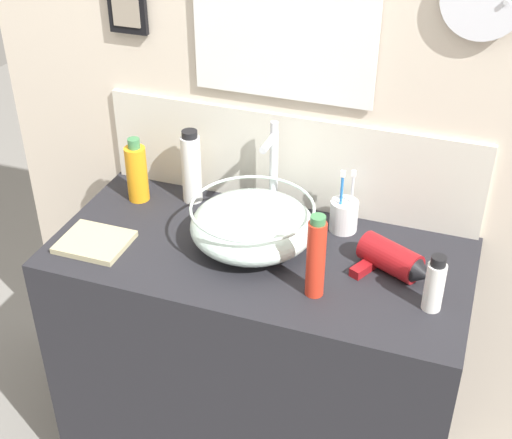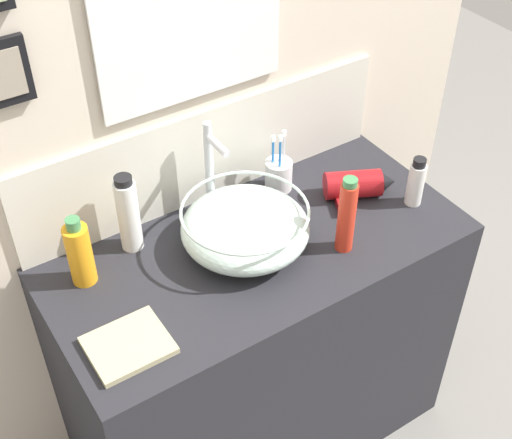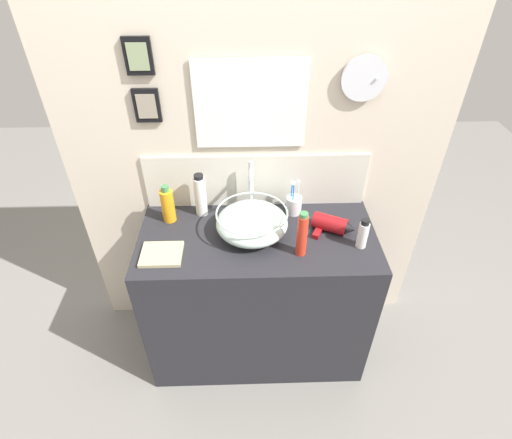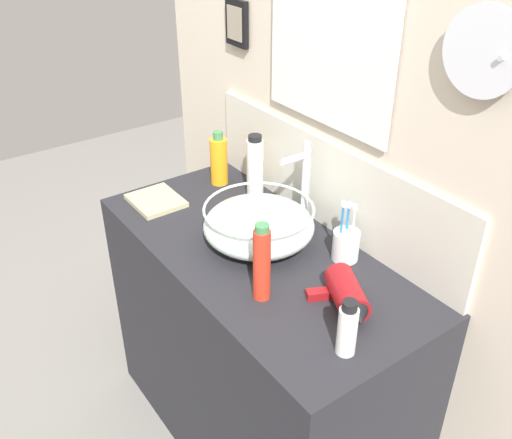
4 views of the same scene
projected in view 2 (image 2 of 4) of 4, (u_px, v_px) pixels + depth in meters
The scene contains 12 objects.
ground_plane at pixel (258, 427), 2.41m from camera, with size 6.00×6.00×0.00m, color gray.
vanity_counter at pixel (258, 349), 2.14m from camera, with size 1.12×0.53×0.84m, color #232328.
back_panel at pixel (196, 84), 1.83m from camera, with size 1.83×0.10×2.36m.
glass_bowl_sink at pixel (245, 227), 1.82m from camera, with size 0.33×0.33×0.12m.
faucet at pixel (211, 165), 1.87m from camera, with size 0.02×0.11×0.29m.
hair_drier at pixel (358, 185), 2.00m from camera, with size 0.22×0.15×0.08m.
toothbrush_cup at pixel (279, 174), 2.02m from camera, with size 0.08×0.08×0.19m.
shampoo_bottle at pixel (128, 214), 1.80m from camera, with size 0.06×0.06×0.23m.
soap_dispenser at pixel (347, 216), 1.79m from camera, with size 0.05×0.05×0.22m.
spray_bottle at pixel (80, 253), 1.72m from camera, with size 0.06×0.06×0.20m.
lotion_bottle at pixel (416, 182), 1.96m from camera, with size 0.05×0.05×0.15m.
hand_towel at pixel (128, 345), 1.61m from camera, with size 0.18×0.15×0.02m, color tan.
Camera 2 is at (-0.75, -1.14, 2.11)m, focal length 50.00 mm.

